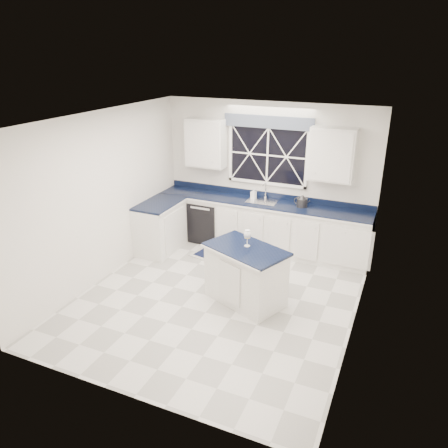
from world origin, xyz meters
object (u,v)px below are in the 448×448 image
at_px(wine_glass, 247,235).
at_px(faucet, 265,190).
at_px(dishwasher, 208,220).
at_px(island, 246,275).
at_px(soap_bottle, 254,193).
at_px(kettle, 302,201).

bearing_deg(wine_glass, faucet, 101.30).
bearing_deg(dishwasher, wine_glass, -49.94).
bearing_deg(wine_glass, island, -79.33).
height_order(dishwasher, wine_glass, wine_glass).
height_order(faucet, soap_bottle, faucet).
xyz_separation_m(dishwasher, wine_glass, (1.49, -1.78, 0.64)).
relative_size(dishwasher, kettle, 2.69).
relative_size(island, kettle, 4.43).
xyz_separation_m(island, soap_bottle, (-0.61, 1.96, 0.60)).
bearing_deg(island, wine_glass, 123.17).
xyz_separation_m(faucet, kettle, (0.74, -0.16, -0.06)).
height_order(island, soap_bottle, soap_bottle).
bearing_deg(faucet, soap_bottle, -158.58).
relative_size(dishwasher, wine_glass, 3.24).
distance_m(island, soap_bottle, 2.14).
bearing_deg(kettle, island, -85.17).
bearing_deg(kettle, faucet, -177.64).
bearing_deg(island, kettle, 102.43).
height_order(island, wine_glass, wine_glass).
distance_m(faucet, wine_glass, 2.01).
distance_m(faucet, island, 2.18).
bearing_deg(soap_bottle, faucet, 21.42).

